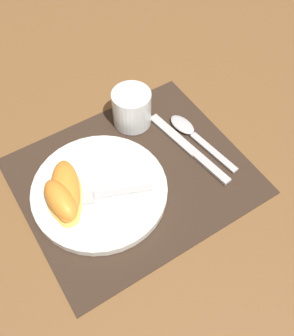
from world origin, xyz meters
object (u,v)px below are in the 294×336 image
plate (100,192)px  knife (190,149)px  juice_glass (132,110)px  citrus_wedge_1 (61,201)px  fork (98,195)px  spoon (190,132)px  citrus_wedge_0 (66,191)px

plate → knife: bearing=-1.6°
juice_glass → citrus_wedge_1: (-0.22, -0.12, 0.00)m
juice_glass → fork: bearing=-139.0°
spoon → citrus_wedge_1: bearing=-174.7°
plate → juice_glass: juice_glass is taller
spoon → fork: (-0.24, -0.04, 0.01)m
juice_glass → knife: juice_glass is taller
spoon → juice_glass: bearing=132.0°
plate → citrus_wedge_1: 0.08m
spoon → fork: size_ratio=1.09×
spoon → citrus_wedge_0: (-0.28, -0.01, 0.03)m
juice_glass → citrus_wedge_0: juice_glass is taller
juice_glass → spoon: juice_glass is taller
plate → fork: fork is taller
plate → citrus_wedge_0: citrus_wedge_0 is taller
fork → plate: bearing=45.8°
fork → spoon: bearing=9.7°
citrus_wedge_0 → citrus_wedge_1: citrus_wedge_1 is taller
plate → fork: bearing=-134.2°
spoon → citrus_wedge_1: 0.30m
plate → knife: 0.20m
knife → spoon: spoon is taller
juice_glass → spoon: 0.13m
citrus_wedge_0 → juice_glass: bearing=27.3°
juice_glass → citrus_wedge_0: bearing=-152.7°
plate → spoon: 0.23m
citrus_wedge_1 → spoon: bearing=5.3°
fork → citrus_wedge_1: citrus_wedge_1 is taller
knife → citrus_wedge_0: size_ratio=1.52×
juice_glass → citrus_wedge_1: bearing=-150.8°
plate → spoon: (0.23, 0.03, -0.00)m
plate → citrus_wedge_1: (-0.07, 0.00, 0.03)m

